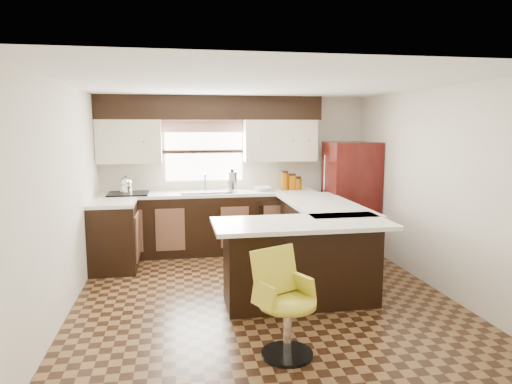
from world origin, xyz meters
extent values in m
plane|color=#49301A|center=(0.00, 0.00, 0.00)|extent=(4.40, 4.40, 0.00)
plane|color=silver|center=(0.00, 0.00, 2.40)|extent=(4.40, 4.40, 0.00)
plane|color=beige|center=(0.00, 2.20, 1.20)|extent=(4.40, 0.00, 4.40)
plane|color=beige|center=(0.00, -2.20, 1.20)|extent=(4.40, 0.00, 4.40)
plane|color=beige|center=(-2.10, 0.00, 1.20)|extent=(0.00, 4.40, 4.40)
plane|color=beige|center=(2.10, 0.00, 1.20)|extent=(0.00, 4.40, 4.40)
cube|color=black|center=(-0.45, 1.90, 0.45)|extent=(3.30, 0.60, 0.90)
cube|color=black|center=(-1.80, 1.25, 0.45)|extent=(0.60, 0.70, 0.90)
cube|color=silver|center=(-0.45, 1.90, 0.92)|extent=(3.30, 0.60, 0.04)
cube|color=silver|center=(-1.80, 1.25, 0.92)|extent=(0.60, 0.70, 0.04)
cube|color=black|center=(-0.40, 2.03, 2.22)|extent=(3.40, 0.35, 0.36)
cube|color=beige|center=(-1.62, 2.03, 1.72)|extent=(0.94, 0.35, 0.64)
cube|color=beige|center=(0.68, 2.03, 1.72)|extent=(1.14, 0.35, 0.64)
cube|color=white|center=(-0.50, 2.18, 1.55)|extent=(1.20, 0.02, 0.90)
cube|color=#D19B93|center=(-0.50, 2.14, 1.94)|extent=(1.30, 0.06, 0.18)
cube|color=#B2B2B7|center=(-0.50, 1.88, 0.96)|extent=(0.75, 0.45, 0.03)
cube|color=black|center=(0.55, 1.61, 0.43)|extent=(0.58, 0.03, 0.78)
cube|color=black|center=(-1.65, 1.88, 0.96)|extent=(0.58, 0.50, 0.02)
cube|color=black|center=(0.90, 0.62, 0.45)|extent=(0.60, 1.95, 0.90)
cube|color=black|center=(0.38, -0.35, 0.45)|extent=(1.65, 0.60, 0.90)
cube|color=silver|center=(0.95, 0.62, 0.92)|extent=(0.84, 1.95, 0.04)
cube|color=silver|center=(0.35, -0.44, 0.92)|extent=(1.89, 0.84, 0.04)
cube|color=#3C0C09|center=(1.71, 1.60, 0.85)|extent=(0.73, 0.70, 1.70)
cylinder|color=silver|center=(-0.10, 1.90, 1.10)|extent=(0.15, 0.15, 0.31)
imported|color=white|center=(0.37, 1.90, 0.98)|extent=(0.32, 0.32, 0.07)
cylinder|color=#8A4706|center=(0.74, 1.92, 1.08)|extent=(0.12, 0.12, 0.28)
cylinder|color=#8A4706|center=(0.86, 1.92, 1.06)|extent=(0.13, 0.13, 0.23)
cylinder|color=#8A4706|center=(0.95, 1.92, 1.03)|extent=(0.14, 0.14, 0.18)
camera|label=1|loc=(-0.96, -5.02, 1.95)|focal=32.00mm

